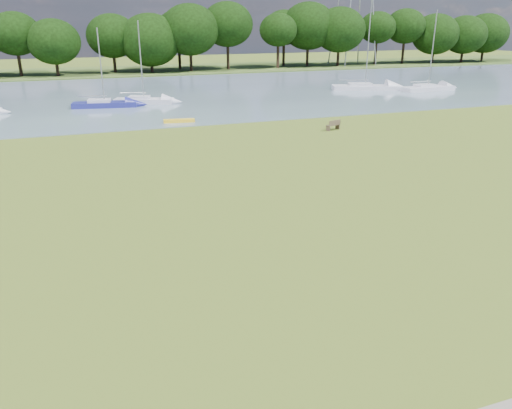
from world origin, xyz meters
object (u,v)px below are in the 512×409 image
object	(u,v)px
sailboat_0	(143,99)
sailboat_5	(364,86)
riverbank_bench	(334,125)
kayak	(179,121)
sailboat_2	(104,102)
sailboat_4	(428,87)

from	to	relation	value
sailboat_0	sailboat_5	world-z (taller)	sailboat_5
riverbank_bench	sailboat_5	bearing A→B (deg)	32.35
kayak	sailboat_0	world-z (taller)	sailboat_0
sailboat_5	sailboat_2	bearing A→B (deg)	-155.18
kayak	sailboat_5	size ratio (longest dim) A/B	0.25
sailboat_0	riverbank_bench	bearing A→B (deg)	-35.41
sailboat_0	sailboat_2	size ratio (longest dim) A/B	1.08
sailboat_4	sailboat_5	world-z (taller)	sailboat_5
sailboat_0	sailboat_4	world-z (taller)	sailboat_4
sailboat_0	sailboat_5	size ratio (longest dim) A/B	0.77
sailboat_2	sailboat_5	size ratio (longest dim) A/B	0.71
sailboat_0	sailboat_5	distance (m)	28.29
sailboat_4	sailboat_0	bearing A→B (deg)	174.30
sailboat_5	riverbank_bench	bearing A→B (deg)	-106.88
riverbank_bench	sailboat_2	size ratio (longest dim) A/B	0.18
riverbank_bench	sailboat_2	world-z (taller)	sailboat_2
riverbank_bench	sailboat_4	world-z (taller)	sailboat_4
riverbank_bench	sailboat_5	xyz separation A→B (m)	(15.35, 20.68, 0.14)
kayak	sailboat_5	world-z (taller)	sailboat_5
sailboat_0	sailboat_2	world-z (taller)	sailboat_0
sailboat_0	sailboat_5	bearing A→B (deg)	23.84
sailboat_2	sailboat_5	world-z (taller)	sailboat_5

